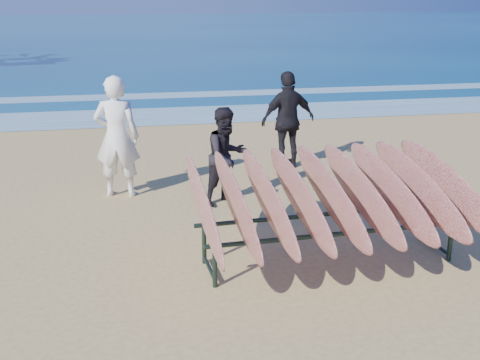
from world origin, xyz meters
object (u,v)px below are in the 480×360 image
Objects in this scene: person_dark_a at (226,156)px; person_dark_b at (288,120)px; surfboard_rack at (330,195)px; person_white at (117,137)px.

person_dark_b reaches higher than person_dark_a.
person_dark_b is at bearing 78.59° from surfboard_rack.
surfboard_rack is 4.27m from person_dark_b.
person_white reaches higher than surfboard_rack.
person_dark_a is (1.65, -0.73, -0.22)m from person_white.
surfboard_rack is 1.79× the size of person_dark_b.
surfboard_rack is at bearing -99.45° from person_dark_a.
surfboard_rack is 2.55m from person_dark_a.
surfboard_rack is 4.00m from person_white.
person_white is at bearing 125.88° from surfboard_rack.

